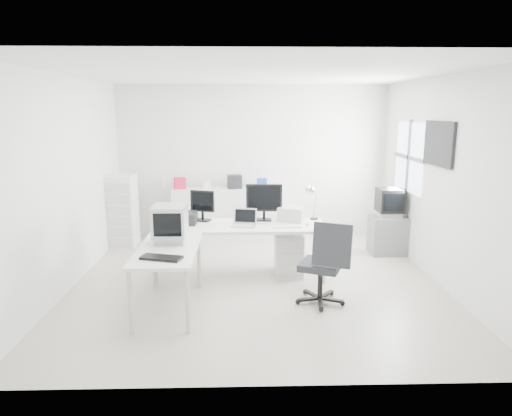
{
  "coord_description": "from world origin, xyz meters",
  "views": [
    {
      "loc": [
        -0.17,
        -6.03,
        2.35
      ],
      "look_at": [
        0.0,
        0.2,
        1.0
      ],
      "focal_mm": 32.0,
      "sensor_mm": 36.0,
      "label": 1
    }
  ],
  "objects_px": {
    "laser_printer": "(291,214)",
    "filing_cabinet": "(123,211)",
    "side_desk": "(169,278)",
    "inkjet_printer": "(181,218)",
    "crt_tv": "(390,203)",
    "drawer_pedestal": "(288,253)",
    "lcd_monitor_small": "(202,206)",
    "laptop": "(244,218)",
    "lcd_monitor_large": "(264,202)",
    "sideboard": "(224,213)",
    "crt_monitor": "(170,224)",
    "tv_cabinet": "(388,235)",
    "office_chair": "(321,261)",
    "main_desk": "(240,250)"
  },
  "relations": [
    {
      "from": "lcd_monitor_small",
      "to": "filing_cabinet",
      "type": "bearing_deg",
      "value": 156.99
    },
    {
      "from": "lcd_monitor_small",
      "to": "crt_monitor",
      "type": "height_order",
      "value": "crt_monitor"
    },
    {
      "from": "drawer_pedestal",
      "to": "lcd_monitor_small",
      "type": "height_order",
      "value": "lcd_monitor_small"
    },
    {
      "from": "lcd_monitor_large",
      "to": "tv_cabinet",
      "type": "distance_m",
      "value": 2.32
    },
    {
      "from": "main_desk",
      "to": "side_desk",
      "type": "xyz_separation_m",
      "value": [
        -0.85,
        -1.1,
        0.0
      ]
    },
    {
      "from": "lcd_monitor_small",
      "to": "laser_printer",
      "type": "bearing_deg",
      "value": 16.4
    },
    {
      "from": "lcd_monitor_small",
      "to": "crt_tv",
      "type": "bearing_deg",
      "value": 31.19
    },
    {
      "from": "office_chair",
      "to": "lcd_monitor_small",
      "type": "bearing_deg",
      "value": 164.58
    },
    {
      "from": "side_desk",
      "to": "inkjet_printer",
      "type": "height_order",
      "value": "inkjet_printer"
    },
    {
      "from": "drawer_pedestal",
      "to": "sideboard",
      "type": "bearing_deg",
      "value": 117.51
    },
    {
      "from": "lcd_monitor_large",
      "to": "laptop",
      "type": "distance_m",
      "value": 0.49
    },
    {
      "from": "inkjet_printer",
      "to": "sideboard",
      "type": "bearing_deg",
      "value": 75.79
    },
    {
      "from": "inkjet_printer",
      "to": "lcd_monitor_large",
      "type": "bearing_deg",
      "value": 8.66
    },
    {
      "from": "lcd_monitor_small",
      "to": "sideboard",
      "type": "bearing_deg",
      "value": 100.06
    },
    {
      "from": "sideboard",
      "to": "filing_cabinet",
      "type": "distance_m",
      "value": 1.81
    },
    {
      "from": "crt_tv",
      "to": "drawer_pedestal",
      "type": "bearing_deg",
      "value": -152.26
    },
    {
      "from": "side_desk",
      "to": "inkjet_printer",
      "type": "distance_m",
      "value": 1.28
    },
    {
      "from": "drawer_pedestal",
      "to": "crt_monitor",
      "type": "xyz_separation_m",
      "value": [
        -1.55,
        -0.9,
        0.69
      ]
    },
    {
      "from": "side_desk",
      "to": "sideboard",
      "type": "height_order",
      "value": "sideboard"
    },
    {
      "from": "laptop",
      "to": "filing_cabinet",
      "type": "height_order",
      "value": "filing_cabinet"
    },
    {
      "from": "laser_printer",
      "to": "crt_tv",
      "type": "bearing_deg",
      "value": 42.49
    },
    {
      "from": "laser_printer",
      "to": "tv_cabinet",
      "type": "height_order",
      "value": "laser_printer"
    },
    {
      "from": "crt_tv",
      "to": "side_desk",
      "type": "bearing_deg",
      "value": -147.89
    },
    {
      "from": "tv_cabinet",
      "to": "main_desk",
      "type": "bearing_deg",
      "value": -158.41
    },
    {
      "from": "drawer_pedestal",
      "to": "laptop",
      "type": "height_order",
      "value": "laptop"
    },
    {
      "from": "main_desk",
      "to": "lcd_monitor_small",
      "type": "distance_m",
      "value": 0.85
    },
    {
      "from": "laser_printer",
      "to": "office_chair",
      "type": "height_order",
      "value": "office_chair"
    },
    {
      "from": "side_desk",
      "to": "lcd_monitor_small",
      "type": "relative_size",
      "value": 3.06
    },
    {
      "from": "office_chair",
      "to": "tv_cabinet",
      "type": "height_order",
      "value": "office_chair"
    },
    {
      "from": "tv_cabinet",
      "to": "filing_cabinet",
      "type": "xyz_separation_m",
      "value": [
        -4.5,
        0.58,
        0.31
      ]
    },
    {
      "from": "lcd_monitor_large",
      "to": "office_chair",
      "type": "bearing_deg",
      "value": -59.47
    },
    {
      "from": "crt_tv",
      "to": "lcd_monitor_large",
      "type": "bearing_deg",
      "value": -161.09
    },
    {
      "from": "inkjet_printer",
      "to": "crt_monitor",
      "type": "xyz_separation_m",
      "value": [
        0.0,
        -0.95,
        0.16
      ]
    },
    {
      "from": "crt_monitor",
      "to": "sideboard",
      "type": "bearing_deg",
      "value": 79.93
    },
    {
      "from": "inkjet_printer",
      "to": "crt_monitor",
      "type": "distance_m",
      "value": 0.96
    },
    {
      "from": "laser_printer",
      "to": "filing_cabinet",
      "type": "xyz_separation_m",
      "value": [
        -2.81,
        1.33,
        -0.23
      ]
    },
    {
      "from": "main_desk",
      "to": "sideboard",
      "type": "relative_size",
      "value": 1.29
    },
    {
      "from": "inkjet_printer",
      "to": "laptop",
      "type": "distance_m",
      "value": 0.92
    },
    {
      "from": "laptop",
      "to": "filing_cabinet",
      "type": "relative_size",
      "value": 0.29
    },
    {
      "from": "main_desk",
      "to": "inkjet_printer",
      "type": "bearing_deg",
      "value": 173.29
    },
    {
      "from": "lcd_monitor_small",
      "to": "filing_cabinet",
      "type": "xyz_separation_m",
      "value": [
        -1.51,
        1.3,
        -0.35
      ]
    },
    {
      "from": "main_desk",
      "to": "side_desk",
      "type": "height_order",
      "value": "same"
    },
    {
      "from": "lcd_monitor_large",
      "to": "crt_monitor",
      "type": "relative_size",
      "value": 1.17
    },
    {
      "from": "side_desk",
      "to": "lcd_monitor_small",
      "type": "bearing_deg",
      "value": 77.47
    },
    {
      "from": "main_desk",
      "to": "filing_cabinet",
      "type": "bearing_deg",
      "value": 143.05
    },
    {
      "from": "filing_cabinet",
      "to": "tv_cabinet",
      "type": "bearing_deg",
      "value": -7.33
    },
    {
      "from": "lcd_monitor_small",
      "to": "crt_monitor",
      "type": "xyz_separation_m",
      "value": [
        -0.3,
        -1.1,
        0.01
      ]
    },
    {
      "from": "crt_monitor",
      "to": "tv_cabinet",
      "type": "xyz_separation_m",
      "value": [
        3.29,
        1.82,
        -0.67
      ]
    },
    {
      "from": "tv_cabinet",
      "to": "crt_tv",
      "type": "xyz_separation_m",
      "value": [
        0.0,
        0.0,
        0.54
      ]
    },
    {
      "from": "side_desk",
      "to": "office_chair",
      "type": "bearing_deg",
      "value": 3.39
    }
  ]
}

